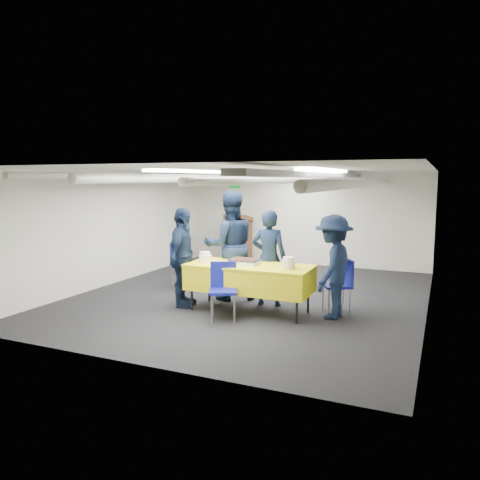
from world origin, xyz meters
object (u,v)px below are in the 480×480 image
sheet_cake (244,261)px  sailor_a (269,258)px  sailor_c (182,258)px  serving_table (249,278)px  podium (239,239)px  chair_left (182,260)px  chair_right (342,280)px  sailor_b (230,246)px  chair_near (223,284)px  sailor_d (333,267)px

sheet_cake → sailor_a: sailor_a is taller
sheet_cake → sailor_c: sailor_c is taller
serving_table → sailor_c: 1.19m
podium → sailor_c: (0.80, -4.16, 0.22)m
podium → chair_left: bearing=-89.4°
serving_table → chair_left: (-1.92, 1.13, -0.03)m
sheet_cake → sailor_c: (-1.05, -0.19, 0.02)m
chair_left → sailor_a: (2.07, -0.63, 0.28)m
podium → chair_left: podium is taller
chair_right → sailor_c: 2.63m
sheet_cake → sailor_b: (-0.53, 0.58, 0.15)m
podium → sailor_b: size_ratio=0.65×
sheet_cake → podium: podium is taller
sailor_a → sailor_c: 1.45m
sheet_cake → podium: bearing=115.0°
chair_right → sailor_c: bearing=-165.2°
chair_near → sailor_d: 1.70m
sailor_c → sailor_d: bearing=-94.2°
sheet_cake → podium: (-1.85, 3.98, -0.20)m
sailor_b → sailor_c: 0.94m
chair_near → sailor_c: sailor_c is taller
podium → chair_right: 4.83m
sheet_cake → sailor_a: 0.53m
chair_left → serving_table: bearing=-30.5°
chair_near → serving_table: bearing=65.7°
chair_left → sailor_c: size_ratio=0.52×
sailor_d → chair_left: bearing=-101.1°
chair_near → sailor_c: (-0.93, 0.35, 0.30)m
podium → sailor_c: 4.24m
sailor_a → sailor_b: (-0.78, 0.12, 0.15)m
sheet_cake → sailor_d: sailor_d is taller
chair_left → sailor_c: sailor_c is taller
sheet_cake → chair_near: size_ratio=0.55×
sailor_c → sailor_d: 2.47m
serving_table → sheet_cake: bearing=159.2°
sailor_b → podium: bearing=-103.5°
sailor_c → serving_table: bearing=-95.4°
chair_near → sailor_a: 1.10m
chair_near → sailor_a: bearing=69.4°
chair_right → sailor_b: (-2.01, 0.10, 0.43)m
sailor_a → sailor_c: bearing=21.4°
chair_near → sailor_a: (0.37, 1.00, 0.28)m
chair_near → sailor_d: bearing=25.3°
sailor_a → serving_table: bearing=68.4°
serving_table → sailor_b: (-0.63, 0.62, 0.40)m
chair_left → sailor_d: 3.36m
chair_left → sailor_d: bearing=-15.9°
chair_near → sailor_a: sailor_a is taller
podium → sailor_a: (2.10, -3.52, 0.20)m
podium → chair_near: bearing=-69.0°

